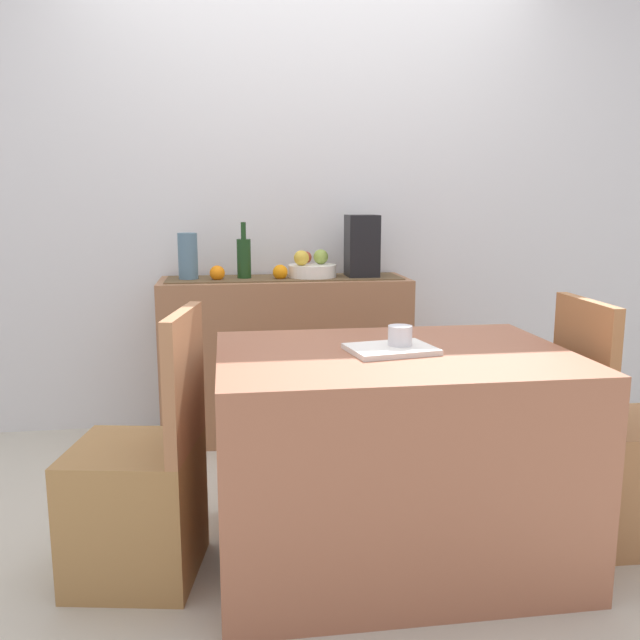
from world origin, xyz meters
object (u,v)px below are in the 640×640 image
at_px(ceramic_vase, 188,257).
at_px(open_book, 391,349).
at_px(dining_table, 392,455).
at_px(coffee_maker, 362,246).
at_px(chair_near_window, 140,499).
at_px(sideboard_console, 285,357).
at_px(fruit_bowl, 311,271).
at_px(coffee_cup, 400,338).
at_px(wine_bottle, 244,258).
at_px(chair_by_corner, 618,469).

xyz_separation_m(ceramic_vase, open_book, (0.73, -1.29, -0.21)).
xyz_separation_m(dining_table, open_book, (-0.01, -0.01, 0.38)).
relative_size(coffee_maker, chair_near_window, 0.36).
bearing_deg(sideboard_console, ceramic_vase, 180.00).
bearing_deg(dining_table, fruit_bowl, 95.03).
height_order(coffee_maker, coffee_cup, coffee_maker).
relative_size(sideboard_console, coffee_cup, 15.05).
bearing_deg(chair_near_window, open_book, -0.29).
bearing_deg(open_book, coffee_cup, 16.29).
bearing_deg(wine_bottle, ceramic_vase, -180.00).
height_order(sideboard_console, chair_near_window, chair_near_window).
height_order(coffee_cup, chair_by_corner, chair_by_corner).
xyz_separation_m(coffee_maker, chair_near_window, (-1.01, -1.29, -0.74)).
xyz_separation_m(sideboard_console, wine_bottle, (-0.21, 0.00, 0.53)).
distance_m(ceramic_vase, dining_table, 1.60).
distance_m(sideboard_console, ceramic_vase, 0.73).
xyz_separation_m(wine_bottle, chair_near_window, (-0.40, -1.29, -0.69)).
height_order(dining_table, coffee_cup, coffee_cup).
relative_size(dining_table, coffee_cup, 13.96).
bearing_deg(coffee_maker, coffee_cup, -95.92).
bearing_deg(fruit_bowl, coffee_cup, -83.97).
bearing_deg(dining_table, wine_bottle, 109.75).
distance_m(fruit_bowl, dining_table, 1.39).
distance_m(ceramic_vase, coffee_cup, 1.50).
bearing_deg(fruit_bowl, open_book, -85.61).
xyz_separation_m(wine_bottle, coffee_maker, (0.62, -0.00, 0.05)).
distance_m(fruit_bowl, ceramic_vase, 0.63).
distance_m(ceramic_vase, chair_by_corner, 2.17).
bearing_deg(open_book, sideboard_console, 90.40).
height_order(fruit_bowl, coffee_maker, coffee_maker).
height_order(wine_bottle, chair_near_window, wine_bottle).
relative_size(sideboard_console, open_book, 4.58).
distance_m(sideboard_console, chair_by_corner, 1.71).
bearing_deg(sideboard_console, fruit_bowl, 0.00).
bearing_deg(wine_bottle, chair_near_window, -107.12).
height_order(ceramic_vase, open_book, ceramic_vase).
relative_size(sideboard_console, dining_table, 1.08).
xyz_separation_m(ceramic_vase, chair_by_corner, (1.60, -1.28, -0.69)).
bearing_deg(chair_near_window, sideboard_console, 64.87).
xyz_separation_m(coffee_maker, dining_table, (-0.15, -1.29, -0.63)).
relative_size(sideboard_console, wine_bottle, 4.41).
distance_m(coffee_maker, coffee_cup, 1.30).
distance_m(coffee_cup, chair_near_window, 1.02).
xyz_separation_m(open_book, chair_near_window, (-0.84, 0.00, -0.48)).
bearing_deg(fruit_bowl, coffee_maker, 0.00).
bearing_deg(sideboard_console, wine_bottle, 180.00).
bearing_deg(coffee_cup, sideboard_console, 102.19).
distance_m(wine_bottle, ceramic_vase, 0.28).
distance_m(coffee_maker, dining_table, 1.44).
xyz_separation_m(wine_bottle, coffee_cup, (0.48, -1.28, -0.17)).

